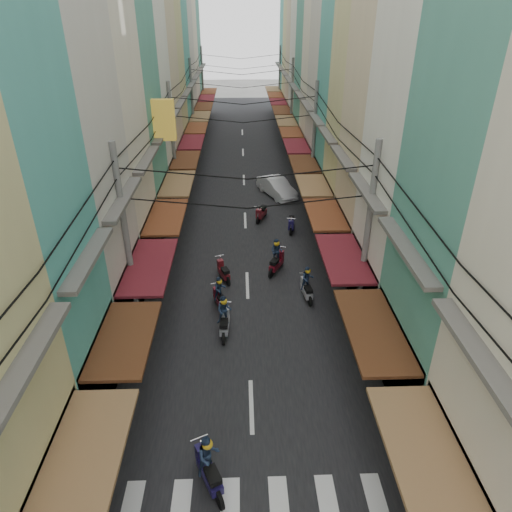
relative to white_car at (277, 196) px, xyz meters
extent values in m
plane|color=#61615C|center=(-2.42, -18.46, 0.00)|extent=(160.00, 160.00, 0.00)
cube|color=black|center=(-2.42, 1.54, 0.01)|extent=(10.00, 80.00, 0.02)
cube|color=gray|center=(-8.92, 1.54, 0.03)|extent=(3.00, 80.00, 0.06)
cube|color=gray|center=(4.08, 1.54, 0.03)|extent=(3.00, 80.00, 0.06)
cube|color=silver|center=(1.08, -24.46, 0.03)|extent=(0.55, 2.40, 0.01)
cube|color=black|center=(-8.02, -24.72, 1.60)|extent=(1.20, 4.52, 3.20)
cube|color=brown|center=(-6.52, -24.72, 3.00)|extent=(1.80, 4.33, 0.12)
cube|color=#595651|center=(-7.17, -24.72, 6.00)|extent=(0.50, 4.23, 0.15)
cube|color=black|center=(-8.02, -20.22, 1.60)|extent=(1.20, 4.13, 3.20)
cube|color=#522C17|center=(-6.52, -20.22, 3.00)|extent=(1.80, 3.96, 0.12)
cube|color=#595651|center=(-7.17, -20.22, 6.00)|extent=(0.50, 3.87, 0.15)
cube|color=#BBB7AB|center=(-10.42, -15.50, 10.47)|extent=(6.00, 5.14, 20.93)
cube|color=black|center=(-8.02, -15.50, 1.60)|extent=(1.20, 4.94, 3.20)
cube|color=maroon|center=(-6.52, -15.50, 3.00)|extent=(1.80, 4.73, 0.12)
cube|color=#595651|center=(-7.17, -15.50, 6.00)|extent=(0.50, 4.63, 0.15)
cube|color=beige|center=(-10.42, -10.45, 8.72)|extent=(6.00, 4.95, 17.43)
cube|color=black|center=(-8.02, -10.45, 1.60)|extent=(1.20, 4.75, 3.20)
cube|color=brown|center=(-6.52, -10.45, 3.00)|extent=(1.80, 4.56, 0.12)
cube|color=#595651|center=(-7.17, -10.45, 6.00)|extent=(0.50, 4.46, 0.15)
cube|color=#4A907C|center=(-10.42, -5.48, 8.16)|extent=(6.00, 4.99, 16.32)
cube|color=black|center=(-8.02, -5.48, 1.60)|extent=(1.20, 4.80, 3.20)
cube|color=brown|center=(-6.52, -5.48, 3.00)|extent=(1.80, 4.60, 0.12)
cube|color=#595651|center=(-7.17, -5.48, 6.00)|extent=(0.50, 4.50, 0.15)
cube|color=silver|center=(-10.42, -0.66, 11.44)|extent=(6.00, 4.65, 22.87)
cube|color=black|center=(-8.02, -0.66, 1.60)|extent=(1.20, 4.46, 3.20)
cube|color=#522C17|center=(-6.52, -0.66, 3.00)|extent=(1.80, 4.27, 0.12)
cube|color=#595651|center=(-7.17, -0.66, 6.00)|extent=(0.50, 4.18, 0.15)
cube|color=#C9B48E|center=(-10.42, 4.11, 10.29)|extent=(6.00, 4.89, 20.58)
cube|color=black|center=(-8.02, 4.11, 1.60)|extent=(1.20, 4.70, 3.20)
cube|color=maroon|center=(-6.52, 4.11, 3.00)|extent=(1.80, 4.50, 0.12)
cube|color=#595651|center=(-7.17, 4.11, 6.00)|extent=(0.50, 4.40, 0.15)
cube|color=tan|center=(-10.42, 8.82, 9.22)|extent=(6.00, 4.52, 18.44)
cube|color=black|center=(-8.02, 8.82, 1.60)|extent=(1.20, 4.34, 3.20)
cube|color=brown|center=(-6.52, 8.82, 3.00)|extent=(1.80, 4.16, 0.12)
cube|color=#595651|center=(-7.17, 8.82, 6.00)|extent=(0.50, 4.07, 0.15)
cube|color=teal|center=(-10.42, 13.67, 10.31)|extent=(6.00, 5.20, 20.63)
cube|color=black|center=(-8.02, 13.67, 1.60)|extent=(1.20, 4.99, 3.20)
cube|color=brown|center=(-6.52, 13.67, 3.00)|extent=(1.80, 4.78, 0.12)
cube|color=#595651|center=(-7.17, 13.67, 6.00)|extent=(0.50, 4.68, 0.15)
cube|color=#BBB7AB|center=(-10.42, 18.74, 11.85)|extent=(6.00, 4.94, 23.70)
cube|color=black|center=(-8.02, 18.74, 1.60)|extent=(1.20, 4.74, 3.20)
cube|color=#522C17|center=(-6.52, 18.74, 3.00)|extent=(1.80, 4.55, 0.12)
cube|color=#595651|center=(-7.17, 18.74, 6.00)|extent=(0.50, 4.45, 0.15)
cube|color=beige|center=(-10.42, 23.69, 10.56)|extent=(6.00, 4.96, 21.12)
cube|color=black|center=(-8.02, 23.69, 1.60)|extent=(1.20, 4.76, 3.20)
cube|color=maroon|center=(-6.52, 23.69, 3.00)|extent=(1.80, 4.56, 0.12)
cube|color=#595651|center=(-7.17, 23.69, 6.00)|extent=(0.50, 4.46, 0.15)
cube|color=#4A907C|center=(-10.42, 28.69, 9.95)|extent=(6.00, 5.04, 19.90)
cube|color=black|center=(-8.02, 28.69, 1.60)|extent=(1.20, 4.84, 3.20)
cube|color=brown|center=(-6.52, 28.69, 3.00)|extent=(1.80, 4.64, 0.12)
cube|color=#595651|center=(-7.17, 28.69, 6.00)|extent=(0.50, 4.54, 0.15)
cube|color=brown|center=(-6.82, -6.46, 7.00)|extent=(1.20, 0.40, 2.20)
cube|color=black|center=(3.18, -25.01, 1.60)|extent=(1.20, 4.78, 3.20)
cube|color=brown|center=(1.68, -25.01, 3.00)|extent=(1.80, 4.58, 0.12)
cube|color=#595651|center=(2.33, -25.01, 6.00)|extent=(0.50, 4.48, 0.15)
cube|color=black|center=(3.18, -20.00, 1.60)|extent=(1.20, 4.83, 3.20)
cube|color=#522C17|center=(1.68, -20.00, 3.00)|extent=(1.80, 4.63, 0.12)
cube|color=#595651|center=(2.33, -20.00, 6.00)|extent=(0.50, 4.53, 0.15)
cube|color=silver|center=(5.58, -15.09, 10.83)|extent=(6.00, 4.79, 21.66)
cube|color=black|center=(3.18, -15.09, 1.60)|extent=(1.20, 4.60, 3.20)
cube|color=maroon|center=(1.68, -15.09, 3.00)|extent=(1.80, 4.41, 0.12)
cube|color=#595651|center=(2.33, -15.09, 6.00)|extent=(0.50, 4.31, 0.15)
cube|color=#C9B48E|center=(5.58, -10.44, 10.37)|extent=(6.00, 4.52, 20.74)
cube|color=black|center=(3.18, -10.44, 1.60)|extent=(1.20, 4.34, 3.20)
cube|color=brown|center=(1.68, -10.44, 3.00)|extent=(1.80, 4.16, 0.12)
cube|color=#595651|center=(2.33, -10.44, 6.00)|extent=(0.50, 4.07, 0.15)
cube|color=tan|center=(5.58, -6.11, 7.06)|extent=(6.00, 4.12, 14.13)
cube|color=black|center=(3.18, -6.11, 1.60)|extent=(1.20, 3.96, 3.20)
cube|color=brown|center=(1.68, -6.11, 3.00)|extent=(1.80, 3.79, 0.12)
cube|color=#595651|center=(2.33, -6.11, 6.00)|extent=(0.50, 3.71, 0.15)
cube|color=teal|center=(5.58, -1.85, 8.84)|extent=(6.00, 4.40, 17.68)
cube|color=black|center=(3.18, -1.85, 1.60)|extent=(1.20, 4.23, 3.20)
cube|color=#522C17|center=(1.68, -1.85, 3.00)|extent=(1.80, 4.05, 0.12)
cube|color=#595651|center=(2.33, -1.85, 6.00)|extent=(0.50, 3.96, 0.15)
cube|color=#BBB7AB|center=(5.58, 2.67, 11.30)|extent=(6.00, 4.64, 22.59)
cube|color=black|center=(3.18, 2.67, 1.60)|extent=(1.20, 4.45, 3.20)
cube|color=maroon|center=(1.68, 2.67, 3.00)|extent=(1.80, 4.26, 0.12)
cube|color=#595651|center=(2.33, 2.67, 6.00)|extent=(0.50, 4.17, 0.15)
cube|color=beige|center=(5.58, 6.99, 10.63)|extent=(6.00, 4.00, 21.25)
cube|color=black|center=(3.18, 6.99, 1.60)|extent=(1.20, 3.84, 3.20)
cube|color=brown|center=(1.68, 6.99, 3.00)|extent=(1.80, 3.68, 0.12)
cube|color=#595651|center=(2.33, 6.99, 6.00)|extent=(0.50, 3.60, 0.15)
cube|color=#4A907C|center=(5.58, 11.50, 11.16)|extent=(6.00, 5.01, 22.33)
cube|color=black|center=(3.18, 11.50, 1.60)|extent=(1.20, 4.81, 3.20)
cube|color=brown|center=(1.68, 11.50, 3.00)|extent=(1.80, 4.61, 0.12)
cube|color=#595651|center=(2.33, 11.50, 6.00)|extent=(0.50, 4.51, 0.15)
cube|color=silver|center=(5.58, 16.50, 9.86)|extent=(6.00, 5.00, 19.71)
cube|color=black|center=(3.18, 16.50, 1.60)|extent=(1.20, 4.80, 3.20)
cube|color=#522C17|center=(1.68, 16.50, 3.00)|extent=(1.80, 4.60, 0.12)
cube|color=#595651|center=(2.33, 16.50, 6.00)|extent=(0.50, 4.50, 0.15)
cube|color=#C9B48E|center=(5.58, 21.16, 8.43)|extent=(6.00, 4.32, 16.86)
cube|color=black|center=(3.18, 21.16, 1.60)|extent=(1.20, 4.15, 3.20)
cube|color=maroon|center=(1.68, 21.16, 3.00)|extent=(1.80, 3.97, 0.12)
cube|color=#595651|center=(2.33, 21.16, 6.00)|extent=(0.50, 3.89, 0.15)
cube|color=tan|center=(5.58, 25.48, 9.98)|extent=(6.00, 4.33, 19.96)
cube|color=black|center=(3.18, 25.48, 1.60)|extent=(1.20, 4.16, 3.20)
cube|color=brown|center=(1.68, 25.48, 3.00)|extent=(1.80, 3.99, 0.12)
cube|color=#595651|center=(2.33, 25.48, 6.00)|extent=(0.50, 3.90, 0.15)
cube|color=teal|center=(5.58, 30.09, 7.17)|extent=(6.00, 4.88, 14.34)
cube|color=black|center=(3.18, 30.09, 1.60)|extent=(1.20, 4.68, 3.20)
cube|color=brown|center=(1.68, 30.09, 3.00)|extent=(1.80, 4.49, 0.12)
cube|color=#595651|center=(2.33, 30.09, 6.00)|extent=(0.50, 4.39, 0.15)
cylinder|color=slate|center=(-7.32, -15.46, 4.10)|extent=(0.26, 0.26, 8.20)
cylinder|color=slate|center=(2.48, -15.46, 4.10)|extent=(0.26, 0.26, 8.20)
cylinder|color=slate|center=(-7.32, -0.46, 4.10)|extent=(0.26, 0.26, 8.20)
cylinder|color=slate|center=(2.48, -0.46, 4.10)|extent=(0.26, 0.26, 8.20)
cylinder|color=slate|center=(-7.32, 14.54, 4.10)|extent=(0.26, 0.26, 8.20)
cylinder|color=slate|center=(2.48, 14.54, 4.10)|extent=(0.26, 0.26, 8.20)
cylinder|color=slate|center=(-7.32, 29.54, 4.10)|extent=(0.26, 0.26, 8.20)
cylinder|color=slate|center=(2.48, 29.54, 4.10)|extent=(0.26, 0.26, 8.20)
imported|color=silver|center=(0.00, 0.00, 0.00)|extent=(5.07, 3.64, 1.67)
imported|color=black|center=(5.08, -21.46, 0.00)|extent=(1.91, 1.06, 1.24)
cylinder|color=black|center=(-3.71, -22.74, 0.29)|extent=(0.11, 0.57, 0.57)
cylinder|color=black|center=(-3.71, -24.17, 0.29)|extent=(0.11, 0.57, 0.57)
cube|color=#1B1349|center=(-3.71, -23.46, 0.46)|extent=(0.38, 1.27, 0.31)
cube|color=black|center=(-3.71, -23.73, 0.80)|extent=(0.35, 0.61, 0.20)
cube|color=#1B1349|center=(-3.71, -22.85, 0.72)|extent=(0.33, 0.31, 0.61)
imported|color=#1E2D47|center=(-3.71, -23.46, 0.61)|extent=(0.58, 0.41, 1.47)
sphere|color=gold|center=(-3.71, -23.46, 1.71)|extent=(0.31, 0.31, 0.31)
cylinder|color=black|center=(0.42, -13.12, 0.25)|extent=(0.10, 0.50, 0.50)
cylinder|color=black|center=(0.42, -14.37, 0.25)|extent=(0.10, 0.50, 0.50)
cube|color=#9B9CA4|center=(0.42, -13.74, 0.40)|extent=(0.33, 1.11, 0.27)
cube|color=black|center=(0.42, -13.98, 0.69)|extent=(0.31, 0.53, 0.17)
cube|color=#9B9CA4|center=(0.42, -13.21, 0.63)|extent=(0.29, 0.27, 0.53)
imported|color=#1E2D47|center=(0.42, -13.74, 0.53)|extent=(0.51, 0.36, 1.28)
sphere|color=gold|center=(0.42, -13.74, 1.49)|extent=(0.27, 0.27, 0.27)
cylinder|color=black|center=(-3.71, -13.84, 0.24)|extent=(0.09, 0.48, 0.48)
cylinder|color=black|center=(-3.71, -15.05, 0.24)|extent=(0.09, 0.48, 0.48)
cube|color=maroon|center=(-3.71, -14.45, 0.39)|extent=(0.32, 1.07, 0.26)
cube|color=black|center=(-3.71, -14.68, 0.67)|extent=(0.30, 0.51, 0.17)
cube|color=maroon|center=(-3.71, -13.93, 0.60)|extent=(0.28, 0.26, 0.51)
imported|color=#1E2D47|center=(-3.71, -14.45, 0.51)|extent=(0.49, 0.35, 1.23)
sphere|color=gold|center=(-3.71, -14.45, 1.44)|extent=(0.26, 0.26, 0.26)
cylinder|color=black|center=(0.46, -5.44, 0.26)|extent=(0.10, 0.53, 0.53)
cylinder|color=black|center=(0.46, -6.76, 0.26)|extent=(0.10, 0.53, 0.53)
cube|color=#1B1349|center=(0.46, -6.10, 0.43)|extent=(0.35, 1.17, 0.28)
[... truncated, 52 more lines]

